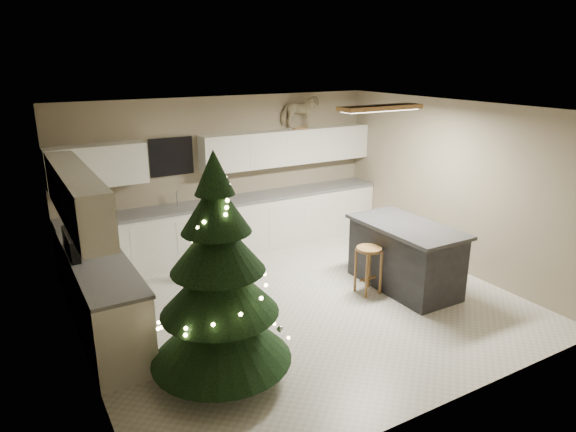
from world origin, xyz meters
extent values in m
plane|color=silver|center=(0.00, 0.00, 0.00)|extent=(5.50, 5.50, 0.00)
cube|color=gray|center=(0.00, 2.50, 1.30)|extent=(5.50, 0.02, 2.60)
cube|color=gray|center=(0.00, -2.50, 1.30)|extent=(5.50, 0.02, 2.60)
cube|color=gray|center=(-2.75, 0.00, 1.30)|extent=(0.02, 5.00, 2.60)
cube|color=gray|center=(2.75, 0.00, 1.30)|extent=(0.02, 5.00, 2.60)
cube|color=silver|center=(0.00, 0.00, 2.60)|extent=(5.50, 5.00, 0.02)
cube|color=olive|center=(1.30, 0.10, 2.55)|extent=(1.25, 0.32, 0.06)
cube|color=white|center=(1.30, 0.10, 2.52)|extent=(1.15, 0.24, 0.02)
cube|color=silver|center=(0.00, 2.20, 0.45)|extent=(5.48, 0.60, 0.90)
cube|color=silver|center=(-2.45, 0.60, 0.45)|extent=(0.60, 2.60, 0.90)
cube|color=slate|center=(0.00, 2.19, 0.92)|extent=(5.48, 0.62, 0.04)
cube|color=slate|center=(-2.44, 0.60, 0.92)|extent=(0.62, 2.60, 0.04)
cube|color=silver|center=(-2.05, 2.33, 1.70)|extent=(1.40, 0.35, 0.60)
cube|color=silver|center=(1.15, 2.33, 1.70)|extent=(3.20, 0.35, 0.60)
cube|color=silver|center=(-2.58, 0.72, 1.70)|extent=(0.35, 2.60, 0.60)
cube|color=black|center=(-0.90, 2.47, 1.70)|extent=(0.70, 0.04, 0.60)
cube|color=#99999E|center=(-0.90, 2.20, 0.90)|extent=(0.55, 0.40, 0.06)
cylinder|color=#99999E|center=(-0.90, 2.30, 1.06)|extent=(0.03, 0.03, 0.24)
cube|color=black|center=(-2.43, 0.90, 0.45)|extent=(0.64, 0.75, 0.90)
cube|color=black|center=(-2.68, 0.90, 1.05)|extent=(0.10, 0.75, 0.30)
cube|color=black|center=(1.57, -0.29, 0.45)|extent=(0.80, 1.60, 0.90)
cube|color=#272727|center=(1.57, -0.29, 0.93)|extent=(0.90, 1.70, 0.05)
cylinder|color=olive|center=(1.00, -0.18, 0.66)|extent=(0.36, 0.36, 0.04)
cylinder|color=olive|center=(0.87, -0.30, 0.32)|extent=(0.04, 0.04, 0.64)
cylinder|color=olive|center=(1.12, -0.30, 0.32)|extent=(0.04, 0.04, 0.64)
cylinder|color=olive|center=(0.87, -0.05, 0.32)|extent=(0.04, 0.04, 0.64)
cylinder|color=olive|center=(1.12, -0.05, 0.32)|extent=(0.04, 0.04, 0.64)
cube|color=olive|center=(1.00, -0.18, 0.21)|extent=(0.27, 0.03, 0.03)
cylinder|color=#3F2816|center=(-1.58, -1.00, 0.16)|extent=(0.13, 0.13, 0.32)
cone|color=black|center=(-1.58, -1.00, 0.59)|extent=(1.45, 1.45, 0.75)
cone|color=black|center=(-1.58, -1.00, 1.07)|extent=(1.20, 1.20, 0.64)
cone|color=black|center=(-1.58, -1.00, 1.50)|extent=(0.94, 0.94, 0.59)
cone|color=black|center=(-1.58, -1.00, 1.87)|extent=(0.68, 0.68, 0.53)
cone|color=black|center=(-1.58, -1.00, 2.19)|extent=(0.38, 0.38, 0.43)
sphere|color=#FFD88C|center=(-0.82, -1.00, 0.27)|extent=(0.04, 0.04, 0.04)
sphere|color=#FFD88C|center=(-0.90, -0.71, 0.32)|extent=(0.04, 0.04, 0.04)
sphere|color=#FFD88C|center=(-1.08, -0.49, 0.38)|extent=(0.04, 0.04, 0.04)
sphere|color=#FFD88C|center=(-1.32, -0.35, 0.44)|extent=(0.04, 0.04, 0.04)
sphere|color=#FFD88C|center=(-1.60, -0.32, 0.50)|extent=(0.04, 0.04, 0.04)
sphere|color=#FFD88C|center=(-1.85, -0.40, 0.56)|extent=(0.04, 0.04, 0.04)
sphere|color=#FFD88C|center=(-2.05, -0.57, 0.61)|extent=(0.04, 0.04, 0.04)
sphere|color=#FFD88C|center=(-2.16, -0.79, 0.67)|extent=(0.04, 0.04, 0.04)
sphere|color=#FFD88C|center=(-2.17, -1.04, 0.73)|extent=(0.04, 0.04, 0.04)
sphere|color=#FFD88C|center=(-2.09, -1.26, 0.79)|extent=(0.04, 0.04, 0.04)
sphere|color=#FFD88C|center=(-1.94, -1.42, 0.85)|extent=(0.04, 0.04, 0.04)
sphere|color=#FFD88C|center=(-1.74, -1.51, 0.90)|extent=(0.04, 0.04, 0.04)
sphere|color=#FFD88C|center=(-1.53, -1.52, 0.96)|extent=(0.04, 0.04, 0.04)
sphere|color=#FFD88C|center=(-1.34, -1.44, 1.02)|extent=(0.04, 0.04, 0.04)
sphere|color=#FFD88C|center=(-1.21, -1.30, 1.08)|extent=(0.04, 0.04, 0.04)
sphere|color=#FFD88C|center=(-1.14, -1.13, 1.14)|extent=(0.04, 0.04, 0.04)
sphere|color=#FFD88C|center=(-1.14, -0.95, 1.19)|extent=(0.04, 0.04, 0.04)
sphere|color=#FFD88C|center=(-1.21, -0.80, 1.25)|extent=(0.04, 0.04, 0.04)
sphere|color=#FFD88C|center=(-1.34, -0.69, 1.31)|extent=(0.04, 0.04, 0.04)
sphere|color=#FFD88C|center=(-1.48, -0.64, 1.37)|extent=(0.04, 0.04, 0.04)
sphere|color=#FFD88C|center=(-1.63, -0.65, 1.43)|extent=(0.04, 0.04, 0.04)
sphere|color=#FFD88C|center=(-1.75, -0.71, 1.48)|extent=(0.04, 0.04, 0.04)
sphere|color=#FFD88C|center=(-1.83, -0.82, 1.54)|extent=(0.04, 0.04, 0.04)
sphere|color=#FFD88C|center=(-1.86, -0.94, 1.60)|extent=(0.04, 0.04, 0.04)
sphere|color=#FFD88C|center=(-1.85, -1.05, 1.66)|extent=(0.04, 0.04, 0.04)
sphere|color=#FFD88C|center=(-1.79, -1.14, 1.72)|extent=(0.04, 0.04, 0.04)
sphere|color=#FFD88C|center=(-1.71, -1.20, 1.77)|extent=(0.04, 0.04, 0.04)
sphere|color=#FFD88C|center=(-1.62, -1.21, 1.83)|extent=(0.04, 0.04, 0.04)
sphere|color=#FFD88C|center=(-1.54, -1.19, 1.89)|extent=(0.04, 0.04, 0.04)
sphere|color=#FFD88C|center=(-1.48, -1.14, 1.95)|extent=(0.04, 0.04, 0.04)
sphere|color=#FFD88C|center=(-1.45, -1.08, 2.01)|extent=(0.04, 0.04, 0.04)
sphere|color=#FFD88C|center=(-1.44, -1.02, 2.06)|extent=(0.04, 0.04, 0.04)
sphere|color=#FFD88C|center=(-1.47, -0.97, 2.12)|extent=(0.04, 0.04, 0.04)
sphere|color=#FFD88C|center=(-1.50, -0.95, 2.18)|extent=(0.04, 0.04, 0.04)
sphere|color=#FFD88C|center=(-1.54, -0.94, 2.24)|extent=(0.04, 0.04, 0.04)
sphere|color=silver|center=(-0.92, -1.00, 0.41)|extent=(0.07, 0.07, 0.07)
sphere|color=silver|center=(-1.92, -0.52, 0.58)|extent=(0.07, 0.07, 0.07)
sphere|color=silver|center=(-1.74, -1.50, 0.76)|extent=(0.07, 0.07, 0.07)
sphere|color=silver|center=(-1.13, -0.86, 0.93)|extent=(0.07, 0.07, 0.07)
sphere|color=silver|center=(-1.90, -0.76, 1.11)|extent=(0.07, 0.07, 0.07)
sphere|color=silver|center=(-1.57, -1.34, 1.28)|extent=(0.07, 0.07, 0.07)
sphere|color=silver|center=(-1.35, -0.84, 1.46)|extent=(0.07, 0.07, 0.07)
sphere|color=silver|center=(-1.78, -0.94, 1.63)|extent=(0.07, 0.07, 0.07)
sphere|color=silver|center=(-1.53, -1.15, 1.81)|extent=(0.07, 0.07, 0.07)
sphere|color=silver|center=(-1.52, -0.93, 1.98)|extent=(0.07, 0.07, 0.07)
sphere|color=silver|center=(-1.61, -1.00, 2.16)|extent=(0.07, 0.07, 0.07)
imported|color=black|center=(-0.69, 1.24, 0.40)|extent=(0.35, 0.32, 0.80)
cube|color=olive|center=(1.39, 2.28, 2.01)|extent=(0.26, 0.02, 0.02)
cube|color=olive|center=(1.39, 2.37, 2.01)|extent=(0.26, 0.02, 0.02)
imported|color=beige|center=(1.39, 2.33, 2.30)|extent=(0.69, 0.42, 0.55)
camera|label=1|loc=(-3.31, -5.37, 3.21)|focal=32.00mm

